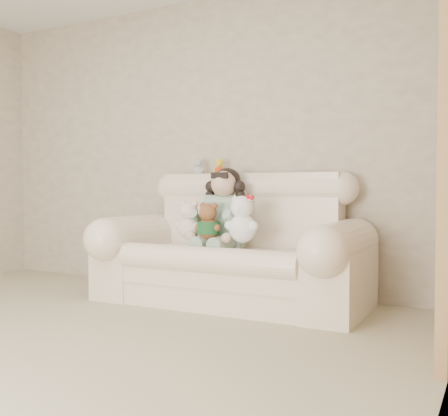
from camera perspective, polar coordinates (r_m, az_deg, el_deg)
wall_back at (r=4.87m, az=-2.80°, el=6.81°), size 4.50×0.00×4.50m
wall_right at (r=1.75m, az=20.80°, el=15.39°), size 0.00×5.00×5.00m
sofa at (r=4.15m, az=0.64°, el=-3.20°), size 2.10×0.95×1.03m
seated_child at (r=4.25m, az=0.04°, el=0.08°), size 0.47×0.54×0.66m
brown_teddy at (r=4.08m, az=-1.67°, el=-1.08°), size 0.26×0.23×0.34m
white_cat at (r=3.94m, az=2.00°, el=-0.64°), size 0.27×0.21×0.42m
cream_teddy at (r=4.18m, az=-3.73°, el=-0.91°), size 0.28×0.25×0.36m
yellow_mini_bear at (r=4.59m, az=-0.45°, el=4.55°), size 0.11×0.09×0.17m
grey_mini_plush at (r=4.68m, az=-2.72°, el=4.57°), size 0.14×0.13×0.18m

